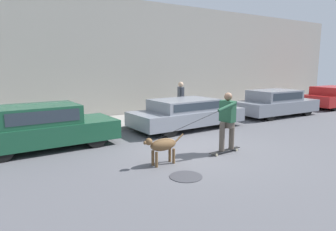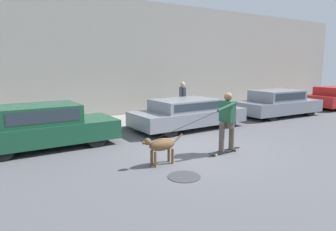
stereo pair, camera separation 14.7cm
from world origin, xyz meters
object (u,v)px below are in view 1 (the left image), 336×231
parked_car_2 (276,103)px  pedestrian_with_bag (181,97)px  skateboarder (227,119)px  dog (162,145)px  parked_car_1 (186,114)px  parked_car_3 (334,97)px  parked_car_0 (44,127)px

parked_car_2 → pedestrian_with_bag: 4.71m
pedestrian_with_bag → skateboarder: bearing=-91.6°
dog → parked_car_1: bearing=-136.5°
parked_car_3 → pedestrian_with_bag: pedestrian_with_bag is taller
parked_car_1 → dog: size_ratio=3.87×
parked_car_0 → parked_car_2: (10.48, 0.00, -0.02)m
parked_car_1 → parked_car_2: 5.31m
parked_car_3 → pedestrian_with_bag: size_ratio=2.59×
parked_car_3 → pedestrian_with_bag: (-9.55, 1.74, 0.39)m
dog → pedestrian_with_bag: (3.98, 4.87, 0.52)m
parked_car_0 → parked_car_2: size_ratio=0.95×
parked_car_0 → parked_car_3: bearing=-0.8°
parked_car_1 → pedestrian_with_bag: size_ratio=2.93×
parked_car_1 → parked_car_3: parked_car_3 is taller
parked_car_1 → parked_car_2: bearing=-1.5°
parked_car_2 → parked_car_3: size_ratio=1.08×
skateboarder → parked_car_2: bearing=-157.0°
skateboarder → parked_car_3: bearing=-168.5°
skateboarder → pedestrian_with_bag: size_ratio=1.91×
parked_car_0 → parked_car_3: parked_car_0 is taller
parked_car_1 → skateboarder: (-1.01, -3.24, 0.38)m
dog → skateboarder: 2.08m
parked_car_1 → parked_car_3: size_ratio=1.13×
skateboarder → pedestrian_with_bag: same height
parked_car_0 → pedestrian_with_bag: pedestrian_with_bag is taller
parked_car_1 → pedestrian_with_bag: bearing=59.8°
dog → pedestrian_with_bag: size_ratio=0.76×
parked_car_3 → skateboarder: 11.96m
parked_car_3 → parked_car_2: bearing=-177.9°
dog → skateboarder: bearing=174.4°
parked_car_0 → pedestrian_with_bag: 6.37m
parked_car_1 → parked_car_0: bearing=178.5°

